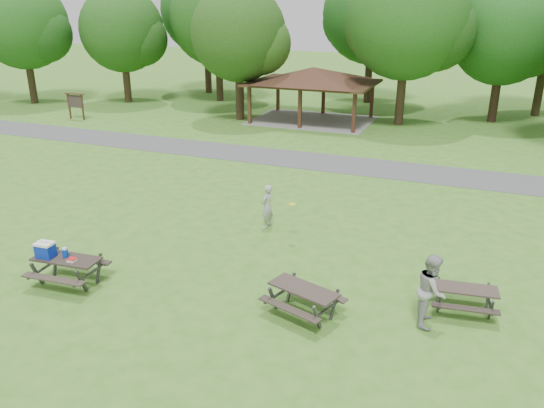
{
  "coord_description": "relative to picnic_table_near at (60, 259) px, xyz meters",
  "views": [
    {
      "loc": [
        7.55,
        -12.15,
        7.92
      ],
      "look_at": [
        1.0,
        4.0,
        1.3
      ],
      "focal_mm": 35.0,
      "sensor_mm": 36.0,
      "label": 1
    }
  ],
  "objects": [
    {
      "name": "picnic_table_far",
      "position": [
        11.28,
        2.88,
        -0.25
      ],
      "size": [
        1.89,
        1.6,
        0.74
      ],
      "color": "#332924",
      "rests_on": "ground"
    },
    {
      "name": "tree_row_a",
      "position": [
        -24.3,
        23.45,
        5.35
      ],
      "size": [
        7.56,
        7.2,
        9.97
      ],
      "color": "black",
      "rests_on": "ground"
    },
    {
      "name": "ground",
      "position": [
        3.61,
        1.42,
        -0.8
      ],
      "size": [
        160.0,
        160.0,
        0.0
      ],
      "primitive_type": "plane",
      "color": "#3D7421",
      "rests_on": "ground"
    },
    {
      "name": "tree_deep_a",
      "position": [
        -13.29,
        33.95,
        6.33
      ],
      "size": [
        8.4,
        8.0,
        11.38
      ],
      "color": "black",
      "rests_on": "ground"
    },
    {
      "name": "tree_deep_b",
      "position": [
        1.71,
        34.45,
        6.08
      ],
      "size": [
        8.4,
        8.0,
        11.13
      ],
      "color": "black",
      "rests_on": "ground"
    },
    {
      "name": "tree_row_d",
      "position": [
        -5.31,
        23.95,
        4.97
      ],
      "size": [
        6.93,
        6.6,
        9.27
      ],
      "color": "black",
      "rests_on": "ground"
    },
    {
      "name": "pavilion",
      "position": [
        -0.39,
        25.42,
        2.26
      ],
      "size": [
        8.6,
        7.01,
        3.76
      ],
      "color": "#392514",
      "rests_on": "ground"
    },
    {
      "name": "tree_row_c",
      "position": [
        -10.29,
        30.45,
        5.73
      ],
      "size": [
        8.19,
        7.8,
        10.67
      ],
      "color": "black",
      "rests_on": "ground"
    },
    {
      "name": "tree_row_e",
      "position": [
        5.71,
        26.45,
        5.98
      ],
      "size": [
        8.4,
        8.0,
        11.02
      ],
      "color": "#302115",
      "rests_on": "ground"
    },
    {
      "name": "picnic_table_near",
      "position": [
        0.0,
        0.0,
        0.0
      ],
      "size": [
        2.15,
        1.78,
        1.4
      ],
      "color": "black",
      "rests_on": "ground"
    },
    {
      "name": "picnic_table_middle",
      "position": [
        7.28,
        1.09,
        -0.19
      ],
      "size": [
        2.27,
        2.02,
        0.83
      ],
      "color": "#302723",
      "rests_on": "ground"
    },
    {
      "name": "tree_row_b",
      "position": [
        -17.31,
        26.95,
        4.86
      ],
      "size": [
        7.14,
        6.8,
        9.28
      ],
      "color": "#322216",
      "rests_on": "ground"
    },
    {
      "name": "frisbee_thrower",
      "position": [
        4.07,
        6.27,
        0.03
      ],
      "size": [
        0.48,
        0.65,
        1.66
      ],
      "primitive_type": "imported",
      "rotation": [
        0.0,
        0.0,
        -1.7
      ],
      "color": "#A5A5A8",
      "rests_on": "ground"
    },
    {
      "name": "notice_board",
      "position": [
        -16.39,
        19.42,
        0.51
      ],
      "size": [
        1.6,
        0.3,
        1.88
      ],
      "color": "#391F14",
      "rests_on": "ground"
    },
    {
      "name": "tree_row_f",
      "position": [
        11.7,
        29.95,
        5.04
      ],
      "size": [
        7.35,
        7.0,
        9.55
      ],
      "color": "black",
      "rests_on": "ground"
    },
    {
      "name": "frisbee_in_flight",
      "position": [
        5.38,
        5.39,
        0.61
      ],
      "size": [
        0.33,
        0.33,
        0.02
      ],
      "color": "yellow",
      "rests_on": "ground"
    },
    {
      "name": "asphalt_path",
      "position": [
        3.61,
        15.42,
        -0.79
      ],
      "size": [
        120.0,
        3.2,
        0.02
      ],
      "primitive_type": "cube",
      "color": "#49494B",
      "rests_on": "ground"
    },
    {
      "name": "frisbee_catcher",
      "position": [
        10.48,
        1.94,
        0.18
      ],
      "size": [
        0.78,
        0.98,
        1.97
      ],
      "primitive_type": "imported",
      "rotation": [
        0.0,
        0.0,
        1.61
      ],
      "color": "#A1A0A3",
      "rests_on": "ground"
    }
  ]
}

